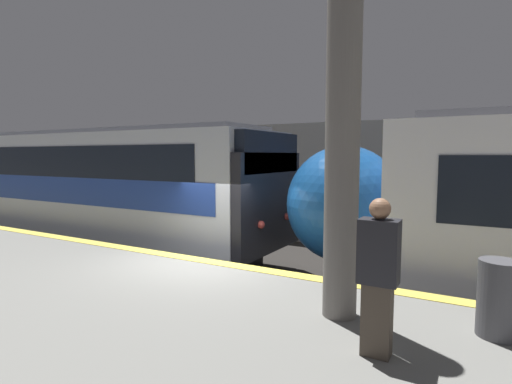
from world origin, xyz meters
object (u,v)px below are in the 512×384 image
Objects in this scene: support_pillar_near at (342,147)px; trash_bin at (499,299)px; train_boxy at (41,187)px; person_waiting at (378,274)px.

support_pillar_near reaches higher than trash_bin.
train_boxy is 21.59× the size of trash_bin.
train_boxy is 14.08m from trash_bin.
trash_bin is (1.70, 0.29, -1.66)m from support_pillar_near.
support_pillar_near reaches higher than train_boxy.
person_waiting is at bearing -134.80° from trash_bin.
support_pillar_near is at bearing 128.66° from person_waiting.
support_pillar_near is at bearing -170.32° from trash_bin.
train_boxy reaches higher than person_waiting.
person_waiting is 1.57m from trash_bin.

